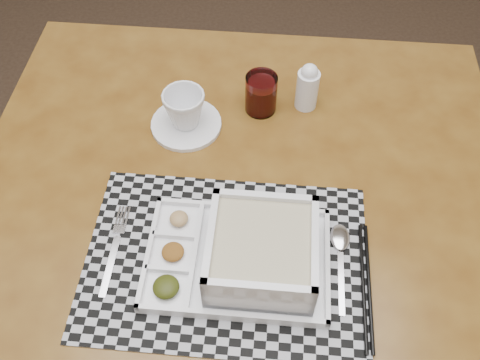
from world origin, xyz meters
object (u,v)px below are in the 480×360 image
Objects in this scene: serving_tray at (254,254)px; creamer_bottle at (308,87)px; dining_table at (236,232)px; cup at (185,109)px; juice_glass at (261,95)px.

creamer_bottle reaches higher than serving_tray.
creamer_bottle is at bearing 65.31° from dining_table.
creamer_bottle reaches higher than cup.
dining_table is at bearing -97.28° from juice_glass.
cup is 0.99× the size of juice_glass.
cup is (-0.12, 0.21, 0.13)m from dining_table.
cup is 0.17m from juice_glass.
cup reaches higher than juice_glass.
creamer_bottle is at bearing 10.24° from juice_glass.
serving_tray is 2.87× the size of creamer_bottle.
serving_tray is 0.39m from juice_glass.
dining_table is 0.17m from serving_tray.
serving_tray reaches higher than juice_glass.
serving_tray is 0.41m from creamer_bottle.
juice_glass is (0.16, 0.06, -0.01)m from cup.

